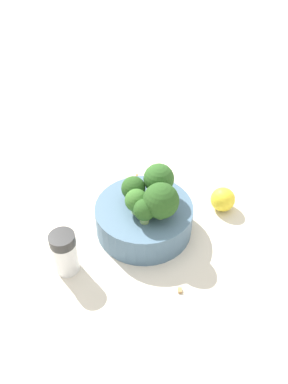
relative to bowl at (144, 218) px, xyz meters
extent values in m
plane|color=beige|center=(0.00, 0.00, -0.03)|extent=(3.00, 3.00, 0.00)
cylinder|color=slate|center=(0.00, 0.00, 0.00)|extent=(0.16, 0.16, 0.05)
cylinder|color=#7A9E5B|center=(0.02, 0.02, 0.03)|extent=(0.02, 0.02, 0.02)
sphere|color=#28511E|center=(0.02, 0.02, 0.05)|extent=(0.03, 0.03, 0.03)
cylinder|color=#8EB770|center=(-0.03, 0.00, 0.04)|extent=(0.02, 0.02, 0.03)
sphere|color=#2D5B23|center=(-0.03, 0.00, 0.06)|extent=(0.05, 0.05, 0.05)
cylinder|color=#7A9E5B|center=(0.00, 0.03, 0.04)|extent=(0.02, 0.02, 0.02)
sphere|color=#28511E|center=(0.00, 0.03, 0.06)|extent=(0.05, 0.05, 0.05)
cylinder|color=#7A9E5B|center=(0.00, -0.02, 0.03)|extent=(0.02, 0.02, 0.02)
sphere|color=#28511E|center=(0.00, -0.02, 0.05)|extent=(0.04, 0.04, 0.04)
cylinder|color=#84AD66|center=(0.02, 0.00, 0.03)|extent=(0.02, 0.02, 0.02)
sphere|color=#386B28|center=(0.02, 0.00, 0.05)|extent=(0.04, 0.04, 0.04)
cylinder|color=silver|center=(0.14, -0.03, 0.00)|extent=(0.04, 0.04, 0.06)
cylinder|color=#2D2D2D|center=(0.14, -0.03, 0.04)|extent=(0.04, 0.04, 0.02)
sphere|color=yellow|center=(-0.13, 0.07, 0.00)|extent=(0.04, 0.04, 0.04)
cube|color=olive|center=(-0.09, -0.11, -0.02)|extent=(0.01, 0.01, 0.01)
cube|color=#AD7F4C|center=(0.05, 0.12, -0.02)|extent=(0.01, 0.01, 0.01)
camera|label=1|loc=(0.31, 0.29, 0.43)|focal=35.00mm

